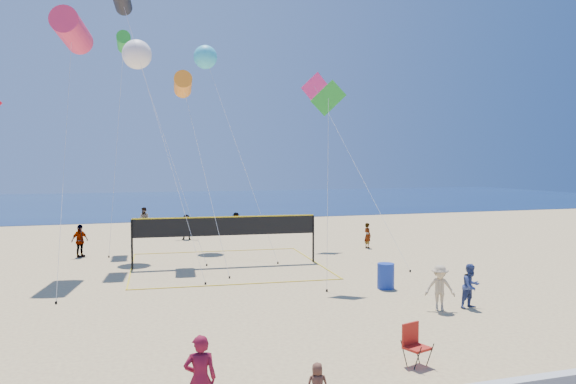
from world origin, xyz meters
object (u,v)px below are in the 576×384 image
object	(u,v)px
woman	(200,379)
volleyball_net	(226,232)
camp_chair	(414,342)
trash_barrel	(386,276)

from	to	relation	value
woman	volleyball_net	distance (m)	17.01
camp_chair	volleyball_net	bearing A→B (deg)	79.28
trash_barrel	camp_chair	bearing A→B (deg)	-112.98
woman	trash_barrel	size ratio (longest dim) A/B	1.72
camp_chair	volleyball_net	distance (m)	15.15
woman	volleyball_net	size ratio (longest dim) A/B	0.18
trash_barrel	volleyball_net	distance (m)	8.79
camp_chair	volleyball_net	world-z (taller)	volleyball_net
woman	camp_chair	world-z (taller)	woman
woman	camp_chair	bearing A→B (deg)	-159.03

